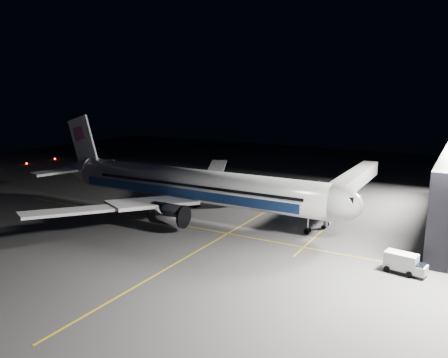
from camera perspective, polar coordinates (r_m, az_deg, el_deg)
ground at (r=76.35m, az=-3.91°, el=-4.69°), size 200.00×200.00×0.00m
guide_line_main at (r=71.53m, az=2.82°, el=-5.80°), size 0.25×80.00×0.01m
guide_line_cross at (r=71.65m, az=-6.57°, el=-5.83°), size 70.00×0.25×0.01m
guide_line_side at (r=76.45m, az=14.35°, el=-5.01°), size 0.25×40.00×0.01m
airliner at (r=75.67m, az=-4.64°, el=-0.81°), size 61.48×54.22×16.64m
jet_bridge at (r=82.95m, az=16.00°, el=-0.54°), size 3.60×34.40×6.30m
service_truck at (r=56.60m, az=22.54°, el=-10.09°), size 4.95×2.67×2.41m
baggage_tug at (r=96.23m, az=-0.65°, el=-0.79°), size 2.76×2.50×1.64m
safety_cone_a at (r=82.92m, az=-3.31°, el=-3.14°), size 0.43×0.43×0.65m
safety_cone_b at (r=83.65m, az=-5.40°, el=-3.04°), size 0.43×0.43×0.65m
safety_cone_c at (r=89.37m, az=-2.50°, el=-2.09°), size 0.36×0.36×0.54m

